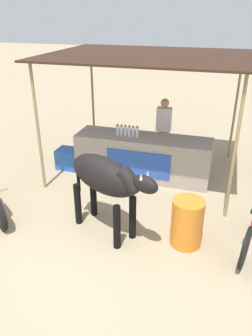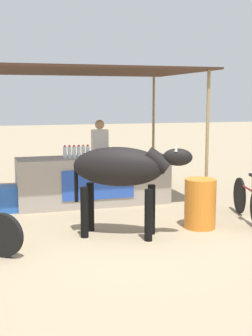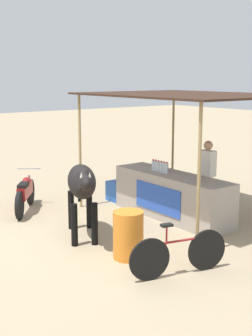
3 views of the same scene
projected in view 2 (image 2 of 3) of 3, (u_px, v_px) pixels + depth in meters
The scene contains 9 objects.
ground_plane at pixel (126, 235), 7.27m from camera, with size 60.00×60.00×0.00m, color tan.
stall_counter at pixel (94, 181), 9.27m from camera, with size 3.00×0.82×0.96m.
stall_awning at pixel (89, 76), 9.25m from camera, with size 4.20×3.20×2.65m.
water_bottle_row at pixel (76, 152), 9.04m from camera, with size 0.52×0.07×0.25m.
vendor_behind_counter at pixel (100, 157), 10.02m from camera, with size 0.34×0.22×1.65m.
cooler_box at pixel (2, 199), 8.71m from camera, with size 0.60×0.44×0.48m, color blue.
water_barrel at pixel (200, 204), 7.62m from camera, with size 0.51×0.51×0.81m, color orange.
cow at pixel (122, 170), 7.08m from camera, with size 1.79×1.15×1.44m.
bicycle_leaning at pixel (248, 200), 8.11m from camera, with size 0.43×1.62×0.85m.
Camera 2 is at (-2.02, -6.73, 2.12)m, focal length 50.00 mm.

